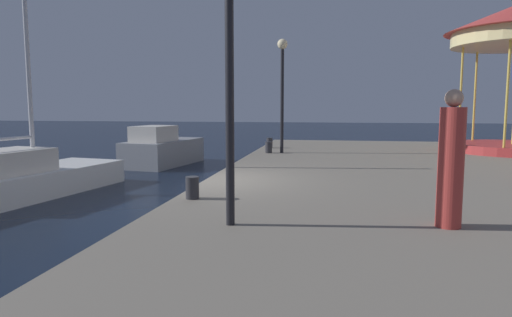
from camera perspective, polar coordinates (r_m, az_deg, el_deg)
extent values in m
plane|color=black|center=(10.49, -6.34, -6.97)|extent=(120.00, 120.00, 0.00)
cube|color=white|center=(13.80, -27.38, -2.89)|extent=(3.08, 6.53, 0.71)
cylinder|color=silver|center=(14.00, -26.79, 11.02)|extent=(0.12, 0.12, 5.98)
cube|color=gray|center=(19.42, -11.55, 0.75)|extent=(2.43, 4.26, 1.04)
cube|color=beige|center=(18.72, -12.74, 3.06)|extent=(1.54, 1.95, 0.63)
cube|color=#4C6070|center=(19.47, -11.40, 3.60)|extent=(1.09, 0.27, 0.28)
cylinder|color=gold|center=(20.13, 25.84, 7.02)|extent=(0.08, 0.08, 3.46)
cylinder|color=gold|center=(18.24, 24.36, 7.20)|extent=(0.08, 0.08, 3.46)
cylinder|color=gold|center=(16.90, 29.06, 7.05)|extent=(0.08, 0.08, 3.46)
cylinder|color=black|center=(6.21, -3.34, 8.38)|extent=(0.12, 0.12, 3.69)
cylinder|color=black|center=(16.14, 3.30, 7.15)|extent=(0.12, 0.12, 3.63)
sphere|color=#F9E5B2|center=(16.28, 3.35, 14.19)|extent=(0.36, 0.36, 0.36)
cylinder|color=#2D2D33|center=(16.10, 1.60, 1.42)|extent=(0.24, 0.24, 0.40)
cylinder|color=#2D2D33|center=(18.06, 1.71, 1.98)|extent=(0.24, 0.24, 0.40)
cylinder|color=#2D2D33|center=(8.21, -8.02, -3.66)|extent=(0.24, 0.24, 0.40)
cylinder|color=#B23833|center=(6.69, 23.31, -1.09)|extent=(0.34, 0.34, 1.64)
sphere|color=tan|center=(6.64, 23.68, 6.98)|extent=(0.24, 0.24, 0.24)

